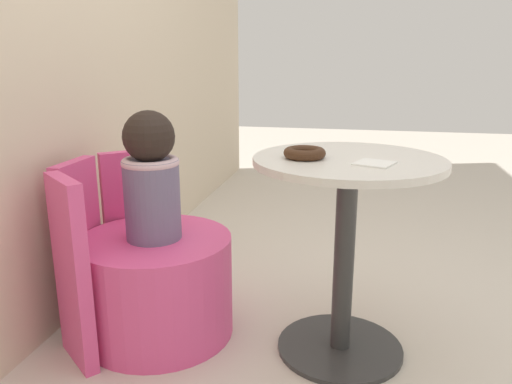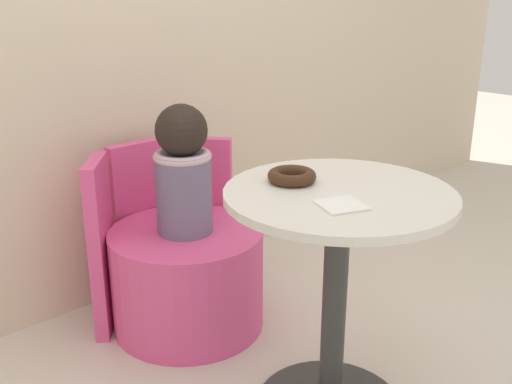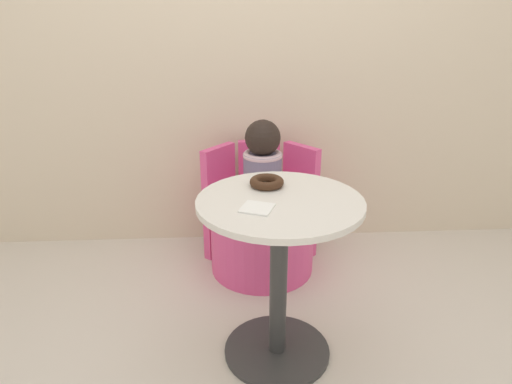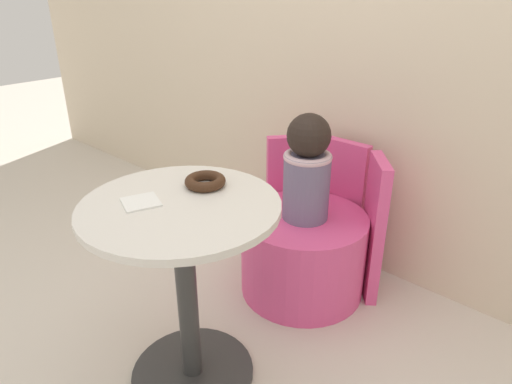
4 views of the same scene
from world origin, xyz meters
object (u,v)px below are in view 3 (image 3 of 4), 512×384
round_table (279,253)px  donut (267,182)px  child_figure (263,165)px  tub_chair (262,237)px

round_table → donut: bearing=105.4°
round_table → child_figure: 0.72m
child_figure → donut: 0.58m
round_table → donut: size_ratio=5.18×
child_figure → donut: size_ratio=3.40×
round_table → donut: donut is taller
donut → round_table: bearing=-74.6°
round_table → tub_chair: (-0.02, 0.71, -0.30)m
round_table → child_figure: child_figure is taller
donut → tub_chair: bearing=87.6°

